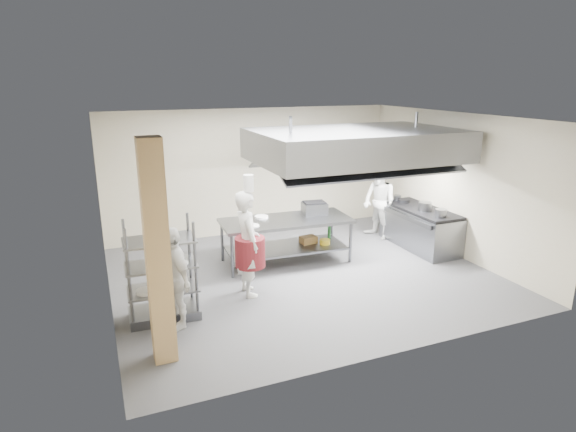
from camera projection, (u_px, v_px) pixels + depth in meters
name	position (u px, v px, depth m)	size (l,w,h in m)	color
floor	(303.00, 275.00, 9.30)	(7.00, 7.00, 0.00)	#3C3C3F
ceiling	(305.00, 117.00, 8.47)	(7.00, 7.00, 0.00)	silver
wall_back	(253.00, 172.00, 11.55)	(7.00, 7.00, 0.00)	#B5AB90
wall_left	(102.00, 220.00, 7.61)	(6.00, 6.00, 0.00)	#B5AB90
wall_right	(455.00, 185.00, 10.16)	(6.00, 6.00, 0.00)	#B5AB90
column	(158.00, 255.00, 6.14)	(0.30, 0.30, 3.00)	#E3B474
exhaust_hood	(356.00, 145.00, 9.47)	(4.00, 2.50, 0.60)	gray
hood_strip_a	(315.00, 164.00, 9.23)	(1.60, 0.12, 0.04)	white
hood_strip_b	(394.00, 158.00, 9.88)	(1.60, 0.12, 0.04)	white
wall_shelf	(323.00, 168.00, 12.07)	(1.50, 0.28, 0.04)	gray
island	(286.00, 240.00, 9.88)	(2.63, 1.10, 0.91)	slate
island_worktop	(286.00, 221.00, 9.76)	(2.63, 1.10, 0.06)	gray
island_undershelf	(286.00, 248.00, 9.92)	(2.42, 0.99, 0.04)	slate
pass_rack	(161.00, 270.00, 7.44)	(1.07, 0.63, 1.61)	slate
cooking_range	(420.00, 229.00, 10.75)	(0.80, 2.00, 0.84)	slate
range_top	(421.00, 209.00, 10.63)	(0.78, 1.96, 0.06)	black
chef_head	(247.00, 243.00, 8.26)	(0.68, 0.45, 1.87)	white
chef_line	(379.00, 202.00, 11.23)	(0.85, 0.67, 1.76)	silver
chef_plating	(174.00, 278.00, 7.19)	(0.93, 0.39, 1.59)	white
griddle	(314.00, 208.00, 10.10)	(0.49, 0.38, 0.24)	slate
wicker_basket	(308.00, 240.00, 10.12)	(0.34, 0.23, 0.15)	olive
stockpot	(425.00, 206.00, 10.39)	(0.28, 0.28, 0.19)	slate
plate_stack	(163.00, 287.00, 7.52)	(0.28, 0.28, 0.05)	white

